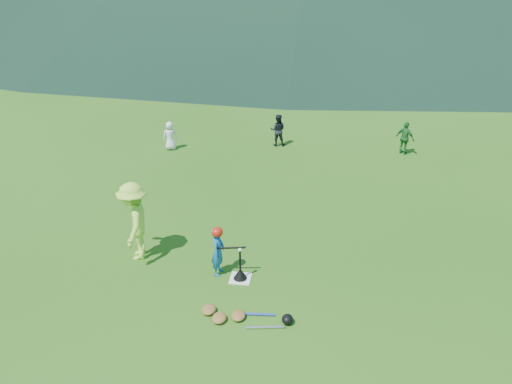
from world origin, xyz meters
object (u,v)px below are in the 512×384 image
fielder_b (278,130)px  equipment_pile (238,316)px  fielder_a (170,136)px  batter_child (218,251)px  fielder_c (405,138)px  adult_coach (135,221)px  batting_tee (240,274)px  home_plate (240,278)px

fielder_b → equipment_pile: fielder_b is taller
fielder_a → fielder_b: fielder_b is taller
batter_child → fielder_c: 9.39m
fielder_a → equipment_pile: (3.93, -8.77, -0.44)m
adult_coach → fielder_b: 8.24m
batter_child → fielder_a: bearing=28.8°
adult_coach → equipment_pile: size_ratio=1.03×
batter_child → batting_tee: (0.51, -0.15, -0.43)m
home_plate → fielder_a: fielder_a is taller
batter_child → home_plate: bearing=-101.7°
fielder_c → batter_child: bearing=97.4°
fielder_a → fielder_b: size_ratio=0.87×
fielder_c → equipment_pile: (-4.28, -9.42, -0.52)m
batter_child → fielder_c: bearing=-27.0°
batter_child → adult_coach: 2.06m
fielder_b → batting_tee: fielder_b is taller
fielder_a → fielder_b: (3.75, 0.93, 0.07)m
fielder_b → equipment_pile: 9.71m
batting_tee → equipment_pile: size_ratio=0.38×
fielder_b → equipment_pile: (0.18, -9.70, -0.52)m
fielder_a → batter_child: bearing=96.4°
batter_child → fielder_b: size_ratio=0.96×
equipment_pile → fielder_a: bearing=114.2°
batter_child → batting_tee: size_ratio=1.65×
home_plate → adult_coach: adult_coach is taller
fielder_a → home_plate: bearing=99.2°
batting_tee → fielder_c: bearing=61.3°
fielder_b → home_plate: bearing=86.9°
home_plate → fielder_a: size_ratio=0.44×
fielder_c → batting_tee: (-4.45, -8.13, -0.45)m
batter_child → adult_coach: bearing=83.2°
home_plate → adult_coach: bearing=167.3°
fielder_a → batting_tee: size_ratio=1.50×
home_plate → fielder_b: 8.43m
fielder_a → fielder_c: bearing=167.0°
home_plate → batter_child: bearing=163.4°
batter_child → fielder_b: 8.27m
fielder_a → fielder_b: bearing=176.4°
batter_child → adult_coach: (-1.99, 0.41, 0.37)m
fielder_a → equipment_pile: bearing=96.6°
batting_tee → home_plate: bearing=0.0°
fielder_a → batting_tee: fielder_a is taller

